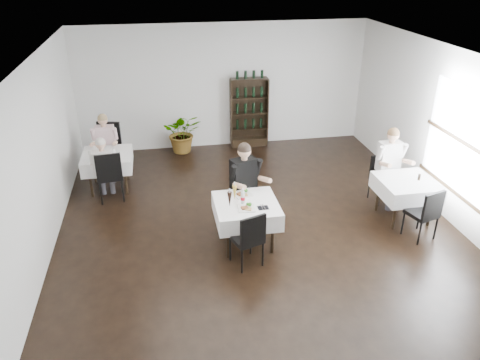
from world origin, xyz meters
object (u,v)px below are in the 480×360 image
Objects in this scene: main_table at (246,211)px; potted_tree at (183,132)px; wine_shelf at (249,113)px; diner_main at (246,180)px.

potted_tree is at bearing 100.31° from main_table.
wine_shelf is 3.86m from diner_main.
wine_shelf is at bearing 78.09° from diner_main.
wine_shelf is at bearing 3.93° from potted_tree.
diner_main is (0.87, -3.66, 0.42)m from potted_tree.
potted_tree is (-1.66, -0.11, -0.35)m from wine_shelf.
wine_shelf is 1.77× the size of potted_tree.
wine_shelf is at bearing 78.22° from main_table.
diner_main reaches higher than potted_tree.
wine_shelf is 4.41m from main_table.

